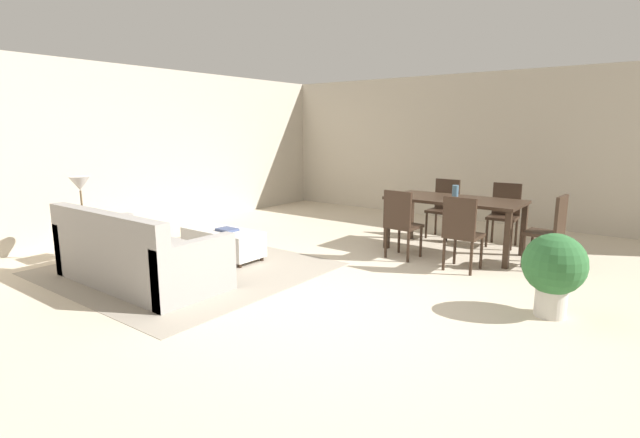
% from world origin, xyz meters
% --- Properties ---
extents(ground_plane, '(10.80, 10.80, 0.00)m').
position_xyz_m(ground_plane, '(0.00, 0.00, 0.00)').
color(ground_plane, beige).
extents(wall_back, '(9.00, 0.12, 2.70)m').
position_xyz_m(wall_back, '(0.00, 5.00, 1.35)').
color(wall_back, '#BCB2A0').
rests_on(wall_back, ground_plane).
extents(wall_left, '(0.12, 11.00, 2.70)m').
position_xyz_m(wall_left, '(-4.50, 0.50, 1.35)').
color(wall_left, '#BCB2A0').
rests_on(wall_left, ground_plane).
extents(area_rug, '(3.00, 2.80, 0.01)m').
position_xyz_m(area_rug, '(-2.06, -0.28, 0.00)').
color(area_rug, gray).
rests_on(area_rug, ground_plane).
extents(couch, '(2.07, 0.96, 0.86)m').
position_xyz_m(couch, '(-2.05, -0.95, 0.28)').
color(couch, gray).
rests_on(couch, ground_plane).
extents(ottoman_table, '(1.15, 0.49, 0.39)m').
position_xyz_m(ottoman_table, '(-2.08, 0.33, 0.22)').
color(ottoman_table, silver).
rests_on(ottoman_table, ground_plane).
extents(side_table, '(0.40, 0.40, 0.59)m').
position_xyz_m(side_table, '(-3.38, -0.86, 0.46)').
color(side_table, brown).
rests_on(side_table, ground_plane).
extents(table_lamp, '(0.26, 0.26, 0.53)m').
position_xyz_m(table_lamp, '(-3.38, -0.86, 1.00)').
color(table_lamp, brown).
rests_on(table_lamp, side_table).
extents(dining_table, '(1.80, 0.88, 0.76)m').
position_xyz_m(dining_table, '(0.26, 2.50, 0.67)').
color(dining_table, '#332319').
rests_on(dining_table, ground_plane).
extents(dining_chair_near_left, '(0.42, 0.42, 0.92)m').
position_xyz_m(dining_chair_near_left, '(-0.17, 1.73, 0.52)').
color(dining_chair_near_left, '#332319').
rests_on(dining_chair_near_left, ground_plane).
extents(dining_chair_near_right, '(0.41, 0.41, 0.92)m').
position_xyz_m(dining_chair_near_right, '(0.68, 1.66, 0.52)').
color(dining_chair_near_right, '#332319').
rests_on(dining_chair_near_right, ground_plane).
extents(dining_chair_far_left, '(0.41, 0.41, 0.92)m').
position_xyz_m(dining_chair_far_left, '(-0.21, 3.29, 0.52)').
color(dining_chair_far_left, '#332319').
rests_on(dining_chair_far_left, ground_plane).
extents(dining_chair_far_right, '(0.43, 0.43, 0.92)m').
position_xyz_m(dining_chair_far_right, '(0.71, 3.31, 0.52)').
color(dining_chair_far_right, '#332319').
rests_on(dining_chair_far_right, ground_plane).
extents(dining_chair_head_east, '(0.43, 0.43, 0.92)m').
position_xyz_m(dining_chair_head_east, '(1.51, 2.45, 0.52)').
color(dining_chair_head_east, '#332319').
rests_on(dining_chair_head_east, ground_plane).
extents(vase_centerpiece, '(0.09, 0.09, 0.18)m').
position_xyz_m(vase_centerpiece, '(0.26, 2.50, 0.85)').
color(vase_centerpiece, slate).
rests_on(vase_centerpiece, dining_table).
extents(book_on_ottoman, '(0.27, 0.21, 0.03)m').
position_xyz_m(book_on_ottoman, '(-1.97, 0.32, 0.40)').
color(book_on_ottoman, '#3F4C72').
rests_on(book_on_ottoman, ottoman_table).
extents(potted_plant, '(0.56, 0.56, 0.78)m').
position_xyz_m(potted_plant, '(1.87, 0.82, 0.46)').
color(potted_plant, beige).
rests_on(potted_plant, ground_plane).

